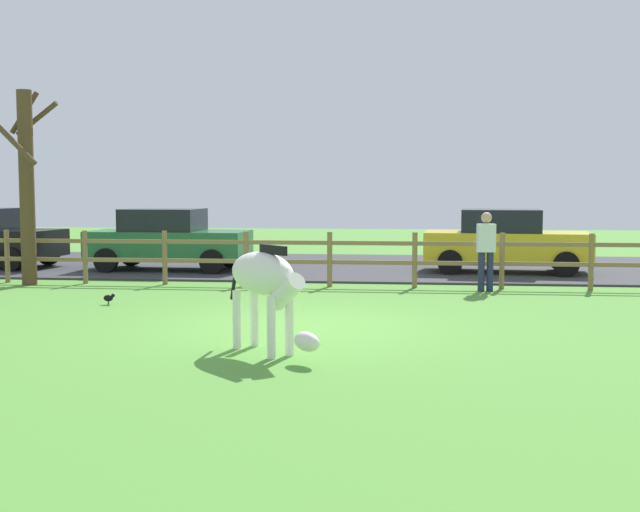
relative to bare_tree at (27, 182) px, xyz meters
The scene contains 9 objects.
ground_plane 8.42m from the bare_tree, 34.96° to the right, with size 60.00×60.00×0.00m, color #549338.
parking_asphalt 8.42m from the bare_tree, 34.99° to the left, with size 28.00×7.40×0.05m, color #38383D.
paddock_fence 6.84m from the bare_tree, ahead, with size 22.10×0.11×1.19m.
bare_tree is the anchor object (origin of this frame).
zebra 9.49m from the bare_tree, 46.14° to the right, with size 1.50×1.51×1.41m.
crow_on_grass 4.54m from the bare_tree, 43.99° to the right, with size 0.21×0.10×0.20m.
parked_car_green 4.04m from the bare_tree, 53.85° to the left, with size 4.05×1.98×1.56m.
parked_car_yellow 11.35m from the bare_tree, 17.59° to the left, with size 4.13×2.16×1.56m.
visitor_near_fence 10.02m from the bare_tree, ahead, with size 0.39×0.26×1.64m.
Camera 1 is at (1.66, -12.28, 2.13)m, focal length 45.27 mm.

